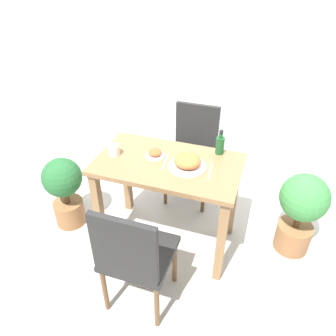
# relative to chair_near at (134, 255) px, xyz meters

# --- Properties ---
(ground_plane) EXTENTS (16.00, 16.00, 0.00)m
(ground_plane) POSITION_rel_chair_near_xyz_m (0.00, 0.64, -0.49)
(ground_plane) COLOR #B7B2A8
(wall_back) EXTENTS (8.00, 0.05, 2.60)m
(wall_back) POSITION_rel_chair_near_xyz_m (0.00, 1.87, 0.81)
(wall_back) COLOR silver
(wall_back) RESTS_ON ground_plane
(dining_table) EXTENTS (1.04, 0.60, 0.77)m
(dining_table) POSITION_rel_chair_near_xyz_m (0.00, 0.64, 0.13)
(dining_table) COLOR olive
(dining_table) RESTS_ON ground_plane
(chair_near) EXTENTS (0.42, 0.42, 0.88)m
(chair_near) POSITION_rel_chair_near_xyz_m (0.00, 0.00, 0.00)
(chair_near) COLOR black
(chair_near) RESTS_ON ground_plane
(chair_far) EXTENTS (0.42, 0.42, 0.88)m
(chair_far) POSITION_rel_chair_near_xyz_m (0.01, 1.32, 0.00)
(chair_far) COLOR black
(chair_far) RESTS_ON ground_plane
(food_plate) EXTENTS (0.27, 0.27, 0.09)m
(food_plate) POSITION_rel_chair_near_xyz_m (0.15, 0.63, 0.31)
(food_plate) COLOR white
(food_plate) RESTS_ON dining_table
(side_plate) EXTENTS (0.14, 0.14, 0.05)m
(side_plate) POSITION_rel_chair_near_xyz_m (-0.11, 0.68, 0.30)
(side_plate) COLOR white
(side_plate) RESTS_ON dining_table
(drink_cup) EXTENTS (0.08, 0.08, 0.08)m
(drink_cup) POSITION_rel_chair_near_xyz_m (-0.40, 0.60, 0.31)
(drink_cup) COLOR silver
(drink_cup) RESTS_ON dining_table
(sauce_bottle) EXTENTS (0.06, 0.06, 0.20)m
(sauce_bottle) POSITION_rel_chair_near_xyz_m (0.32, 0.87, 0.35)
(sauce_bottle) COLOR #194C23
(sauce_bottle) RESTS_ON dining_table
(fork_utensil) EXTENTS (0.03, 0.20, 0.00)m
(fork_utensil) POSITION_rel_chair_near_xyz_m (-0.02, 0.63, 0.28)
(fork_utensil) COLOR silver
(fork_utensil) RESTS_ON dining_table
(spoon_utensil) EXTENTS (0.03, 0.19, 0.00)m
(spoon_utensil) POSITION_rel_chair_near_xyz_m (0.31, 0.63, 0.28)
(spoon_utensil) COLOR silver
(spoon_utensil) RESTS_ON dining_table
(potted_plant_left) EXTENTS (0.32, 0.32, 0.65)m
(potted_plant_left) POSITION_rel_chair_near_xyz_m (-0.88, 0.55, -0.12)
(potted_plant_left) COLOR brown
(potted_plant_left) RESTS_ON ground_plane
(potted_plant_right) EXTENTS (0.36, 0.36, 0.70)m
(potted_plant_right) POSITION_rel_chair_near_xyz_m (0.97, 0.87, -0.09)
(potted_plant_right) COLOR brown
(potted_plant_right) RESTS_ON ground_plane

